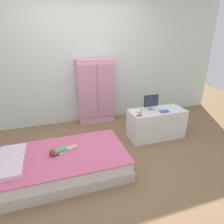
# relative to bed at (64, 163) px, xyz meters

# --- Properties ---
(ground_plane) EXTENTS (10.00, 10.00, 0.02)m
(ground_plane) POSITION_rel_bed_xyz_m (0.58, 0.12, -0.16)
(ground_plane) COLOR brown
(back_wall) EXTENTS (6.40, 0.05, 2.70)m
(back_wall) POSITION_rel_bed_xyz_m (0.58, 1.69, 1.20)
(back_wall) COLOR silver
(back_wall) RESTS_ON ground_plane
(bed) EXTENTS (1.67, 0.97, 0.30)m
(bed) POSITION_rel_bed_xyz_m (0.00, 0.00, 0.00)
(bed) COLOR beige
(bed) RESTS_ON ground_plane
(pillow) EXTENTS (0.32, 0.70, 0.06)m
(pillow) POSITION_rel_bed_xyz_m (-0.64, -0.00, 0.18)
(pillow) COLOR silver
(pillow) RESTS_ON bed
(doll) EXTENTS (0.38, 0.19, 0.10)m
(doll) POSITION_rel_bed_xyz_m (-0.06, 0.02, 0.19)
(doll) COLOR #4CA375
(doll) RESTS_ON bed
(wardrobe) EXTENTS (0.75, 0.30, 1.33)m
(wardrobe) POSITION_rel_bed_xyz_m (0.82, 1.51, 0.52)
(wardrobe) COLOR #E599BC
(wardrobe) RESTS_ON ground_plane
(tv_stand) EXTENTS (1.01, 0.44, 0.53)m
(tv_stand) POSITION_rel_bed_xyz_m (1.70, 0.50, 0.12)
(tv_stand) COLOR silver
(tv_stand) RESTS_ON ground_plane
(tv_monitor) EXTENTS (0.27, 0.10, 0.27)m
(tv_monitor) POSITION_rel_bed_xyz_m (1.60, 0.58, 0.53)
(tv_monitor) COLOR #99999E
(tv_monitor) RESTS_ON tv_stand
(rocking_horse_toy) EXTENTS (0.10, 0.04, 0.13)m
(rocking_horse_toy) POSITION_rel_bed_xyz_m (1.28, 0.37, 0.44)
(rocking_horse_toy) COLOR #8E6642
(rocking_horse_toy) RESTS_ON tv_stand
(book_blue) EXTENTS (0.16, 0.10, 0.02)m
(book_blue) POSITION_rel_bed_xyz_m (1.77, 0.41, 0.39)
(book_blue) COLOR blue
(book_blue) RESTS_ON tv_stand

